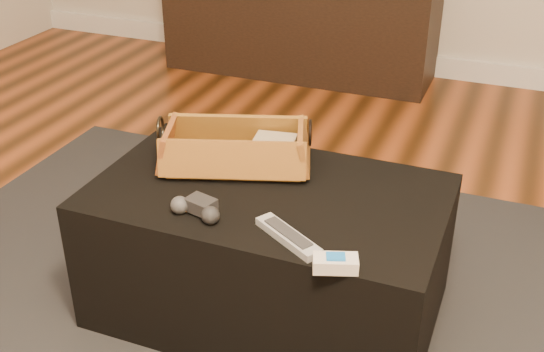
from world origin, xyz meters
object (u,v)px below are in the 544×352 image
at_px(ottoman, 268,251).
at_px(tv_remote, 228,160).
at_px(wicker_basket, 235,150).
at_px(cream_gadget, 335,263).
at_px(silver_remote, 288,236).
at_px(media_cabinet, 300,22).
at_px(game_controller, 197,208).

bearing_deg(ottoman, tv_remote, 154.28).
relative_size(wicker_basket, cream_gadget, 4.18).
xyz_separation_m(tv_remote, silver_remote, (0.30, -0.29, -0.02)).
distance_m(tv_remote, wicker_basket, 0.04).
distance_m(media_cabinet, cream_gadget, 2.54).
bearing_deg(cream_gadget, tv_remote, 140.80).
xyz_separation_m(media_cabinet, game_controller, (0.52, -2.27, 0.16)).
xyz_separation_m(media_cabinet, silver_remote, (0.78, -2.29, 0.14)).
distance_m(tv_remote, cream_gadget, 0.58).
height_order(media_cabinet, cream_gadget, media_cabinet).
height_order(media_cabinet, game_controller, media_cabinet).
bearing_deg(silver_remote, game_controller, 176.18).
relative_size(wicker_basket, game_controller, 3.18).
bearing_deg(wicker_basket, tv_remote, -124.52).
relative_size(wicker_basket, silver_remote, 2.37).
bearing_deg(tv_remote, ottoman, -50.33).
bearing_deg(silver_remote, media_cabinet, 108.91).
relative_size(media_cabinet, game_controller, 9.87).
bearing_deg(tv_remote, silver_remote, -68.59).
height_order(tv_remote, wicker_basket, wicker_basket).
distance_m(ottoman, cream_gadget, 0.47).
relative_size(ottoman, cream_gadget, 8.50).
height_order(tv_remote, silver_remote, tv_remote).
height_order(tv_remote, cream_gadget, tv_remote).
height_order(media_cabinet, silver_remote, media_cabinet).
relative_size(game_controller, silver_remote, 0.75).
bearing_deg(silver_remote, wicker_basket, 132.31).
bearing_deg(wicker_basket, game_controller, -85.45).
bearing_deg(game_controller, silver_remote, -3.82).
distance_m(media_cabinet, wicker_basket, 2.04).
xyz_separation_m(ottoman, tv_remote, (-0.16, 0.08, 0.24)).
bearing_deg(cream_gadget, silver_remote, 153.19).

